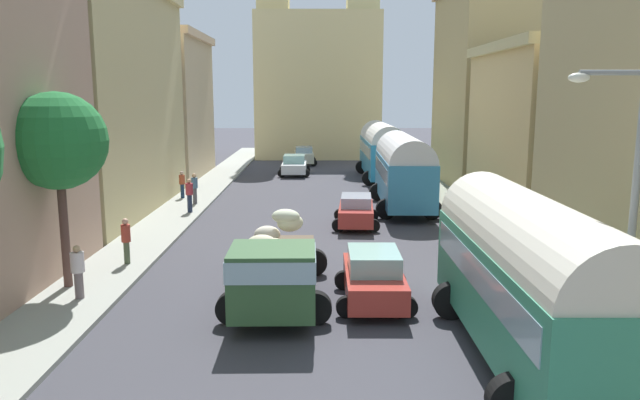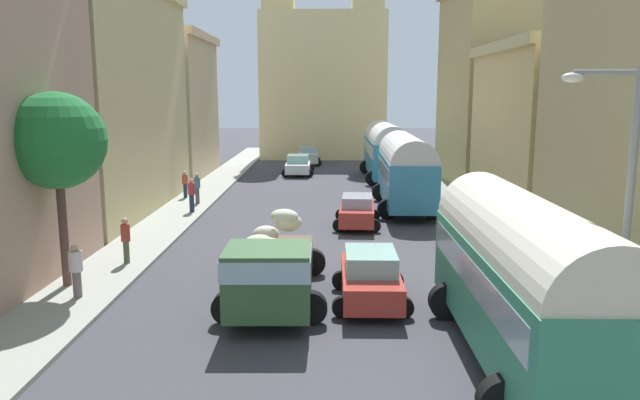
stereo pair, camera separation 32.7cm
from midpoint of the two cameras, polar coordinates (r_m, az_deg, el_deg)
ground_plane at (r=32.49m, az=0.40°, el=-0.70°), size 154.00×154.00×0.00m
sidewalk_left at (r=33.29m, az=-12.18°, el=-0.55°), size 2.50×70.00×0.14m
sidewalk_right at (r=33.27m, az=12.99°, el=-0.59°), size 2.50×70.00×0.14m
building_left_2 at (r=32.67m, az=-20.18°, el=9.39°), size 6.24×14.80×11.99m
building_left_3 at (r=45.55m, az=-14.25°, el=8.66°), size 6.40×10.23×10.36m
building_right_2 at (r=31.33m, az=21.15°, el=6.12°), size 5.58×9.85×8.51m
building_right_3 at (r=41.71m, az=16.51°, el=10.48°), size 6.29×9.99×13.29m
distant_church at (r=58.61m, az=0.44°, el=11.65°), size 11.73×7.53×20.87m
parked_bus_0 at (r=14.22m, az=19.38°, el=-6.59°), size 3.26×8.75×3.86m
parked_bus_1 at (r=31.93m, az=8.44°, el=2.96°), size 3.37×8.43×3.96m
parked_bus_2 at (r=43.23m, az=6.45°, el=4.90°), size 3.30×9.91×4.04m
cargo_truck_0 at (r=17.43m, az=-3.98°, el=-6.29°), size 3.14×7.40×2.20m
car_0 at (r=45.35m, az=-1.88°, el=3.34°), size 2.39×3.80×1.54m
car_1 at (r=52.09m, az=-0.94°, el=4.24°), size 2.30×3.76×1.58m
car_2 at (r=17.72m, az=5.34°, el=-7.32°), size 2.28×3.86×1.57m
car_3 at (r=27.72m, az=3.89°, el=-1.04°), size 2.31×3.84×1.46m
pedestrian_0 at (r=19.03m, az=-21.73°, el=-6.17°), size 0.41×0.41×1.74m
pedestrian_1 at (r=33.39m, az=-11.34°, el=1.21°), size 0.37×0.37×1.81m
pedestrian_2 at (r=35.45m, az=-12.46°, el=1.57°), size 0.40×0.40×1.71m
pedestrian_3 at (r=31.03m, az=-11.84°, el=0.56°), size 0.53×0.53×1.86m
pedestrian_4 at (r=22.23m, az=-17.60°, el=-3.52°), size 0.44×0.44×1.78m
streetlamp_near at (r=13.92m, az=27.17°, el=0.06°), size 1.65×0.28×6.58m
roadside_tree_1 at (r=19.73m, az=-23.33°, el=5.13°), size 2.94×2.94×6.15m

